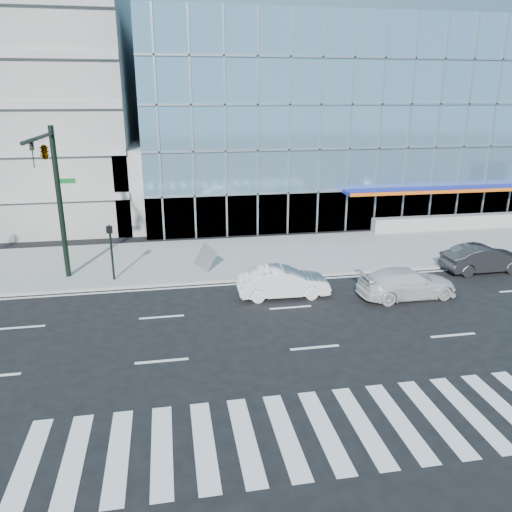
# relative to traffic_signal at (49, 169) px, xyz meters

# --- Properties ---
(ground) EXTENTS (160.00, 160.00, 0.00)m
(ground) POSITION_rel_traffic_signal_xyz_m (11.00, -4.57, -6.16)
(ground) COLOR black
(ground) RESTS_ON ground
(sidewalk) EXTENTS (120.00, 8.00, 0.15)m
(sidewalk) POSITION_rel_traffic_signal_xyz_m (11.00, 3.43, -6.09)
(sidewalk) COLOR gray
(sidewalk) RESTS_ON ground
(theatre_building) EXTENTS (42.00, 26.00, 15.00)m
(theatre_building) POSITION_rel_traffic_signal_xyz_m (25.00, 21.43, 1.34)
(theatre_building) COLOR #7BABCD
(theatre_building) RESTS_ON ground
(ramp_block) EXTENTS (6.00, 8.00, 6.00)m
(ramp_block) POSITION_rel_traffic_signal_xyz_m (5.00, 13.43, -3.16)
(ramp_block) COLOR gray
(ramp_block) RESTS_ON ground
(traffic_signal) EXTENTS (1.14, 5.74, 8.00)m
(traffic_signal) POSITION_rel_traffic_signal_xyz_m (0.00, 0.00, 0.00)
(traffic_signal) COLOR black
(traffic_signal) RESTS_ON sidewalk
(ped_signal_post) EXTENTS (0.30, 0.33, 3.00)m
(ped_signal_post) POSITION_rel_traffic_signal_xyz_m (2.50, 0.37, -4.02)
(ped_signal_post) COLOR black
(ped_signal_post) RESTS_ON sidewalk
(white_suv) EXTENTS (5.08, 2.29, 1.44)m
(white_suv) POSITION_rel_traffic_signal_xyz_m (16.97, -4.29, -5.44)
(white_suv) COLOR silver
(white_suv) RESTS_ON ground
(white_sedan) EXTENTS (4.56, 1.69, 1.49)m
(white_sedan) POSITION_rel_traffic_signal_xyz_m (10.97, -3.11, -5.42)
(white_sedan) COLOR silver
(white_sedan) RESTS_ON ground
(dark_sedan) EXTENTS (4.71, 1.75, 1.54)m
(dark_sedan) POSITION_rel_traffic_signal_xyz_m (22.97, -1.57, -5.40)
(dark_sedan) COLOR black
(dark_sedan) RESTS_ON ground
(tilted_panel) EXTENTS (1.45, 1.21, 1.83)m
(tilted_panel) POSITION_rel_traffic_signal_xyz_m (7.44, 0.56, -5.10)
(tilted_panel) COLOR gray
(tilted_panel) RESTS_ON sidewalk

